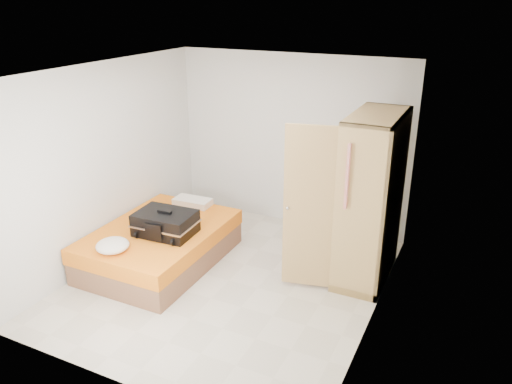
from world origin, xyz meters
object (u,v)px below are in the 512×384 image
at_px(bed, 160,245).
at_px(round_cushion, 113,245).
at_px(wardrobe, 366,203).
at_px(person, 315,209).
at_px(suitcase, 165,223).

height_order(bed, round_cushion, round_cushion).
distance_m(bed, wardrobe, 2.74).
relative_size(wardrobe, person, 1.17).
bearing_deg(suitcase, round_cushion, -117.15).
bearing_deg(bed, person, 17.56).
distance_m(wardrobe, person, 0.62).
xyz_separation_m(person, suitcase, (-1.76, -0.70, -0.26)).
height_order(bed, wardrobe, wardrobe).
bearing_deg(round_cushion, person, 33.57).
bearing_deg(suitcase, bed, 149.98).
bearing_deg(wardrobe, round_cushion, -149.05).
xyz_separation_m(person, round_cushion, (-2.06, -1.36, -0.32)).
relative_size(wardrobe, suitcase, 2.71).
height_order(wardrobe, person, wardrobe).
distance_m(bed, suitcase, 0.44).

